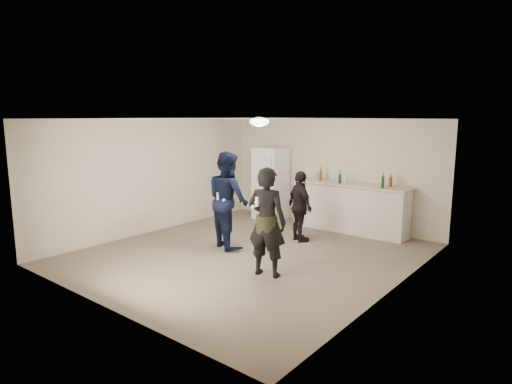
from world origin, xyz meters
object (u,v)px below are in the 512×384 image
Objects in this scene: counter at (349,208)px; man at (228,200)px; shaker at (317,176)px; woman at (267,222)px; spectator at (300,207)px; fridge at (271,183)px.

man is (-1.32, -2.57, 0.42)m from counter.
woman reaches higher than shaker.
counter is 1.45m from spectator.
woman reaches higher than spectator.
counter is 2.92m from man.
spectator is at bearing -36.99° from fridge.
woman is at bearing -86.00° from counter.
man is at bearing 82.27° from spectator.
counter is 1.13m from shaker.
man is 1.51m from spectator.
fridge is at bearing -178.13° from counter.
spectator is (1.72, -1.30, -0.17)m from fridge.
fridge is 1.02× the size of woman.
counter is 1.78× the size of spectator.
spectator is at bearing -107.28° from counter.
man is at bearing -98.63° from shaker.
man reaches higher than counter.
fridge reaches higher than spectator.
counter is at bearing -78.28° from spectator.
counter is at bearing -95.36° from man.
fridge is at bearing -7.99° from spectator.
shaker is 0.12× the size of spectator.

